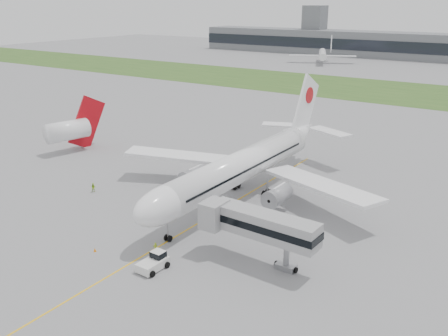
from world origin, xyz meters
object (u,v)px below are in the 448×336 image
Objects in this scene: airliner at (245,164)px; ground_crew_near at (156,248)px; jet_bridge at (256,224)px; neighbor_aircraft at (70,129)px; pushback_tug at (154,262)px.

airliner reaches higher than ground_crew_near.
neighbor_aircraft is (-57.81, 19.62, -0.43)m from jet_bridge.
neighbor_aircraft is at bearing 151.51° from pushback_tug.
airliner is 22.25m from jet_bridge.
neighbor_aircraft is (-48.32, 27.92, 3.91)m from pushback_tug.
airliner is 3.56× the size of neighbor_aircraft.
jet_bridge is 1.02× the size of neighbor_aircraft.
neighbor_aircraft reaches higher than pushback_tug.
neighbor_aircraft reaches higher than ground_crew_near.
airliner is 27.11m from pushback_tug.
airliner is 13.42× the size of pushback_tug.
airliner reaches higher than pushback_tug.
jet_bridge is at bearing 165.07° from ground_crew_near.
ground_crew_near is at bearing -87.61° from airliner.
pushback_tug is 55.95m from neighbor_aircraft.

